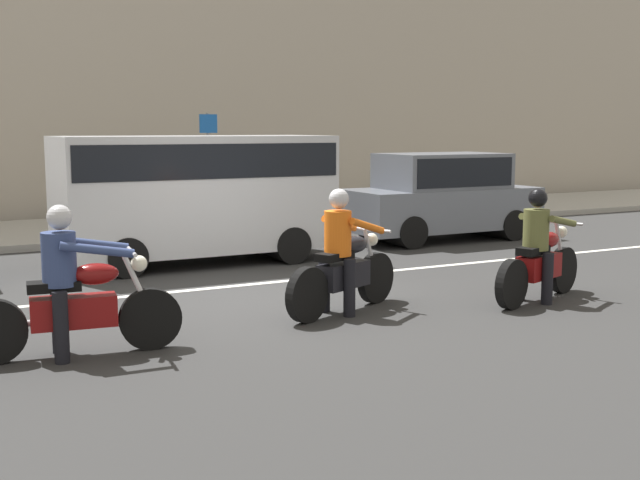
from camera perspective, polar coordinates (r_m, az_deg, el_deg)
The scene contains 11 objects.
ground_plane at distance 11.13m, azimuth -4.63°, elevation -4.11°, with size 80.00×80.00×0.00m, color #2B2B2B.
sidewalk_slab at distance 18.65m, azimuth -14.34°, elevation 0.77°, with size 40.00×4.40×0.14m, color #99968E.
building_facade at distance 22.00m, azimuth -16.93°, elevation 14.63°, with size 40.00×1.40×10.01m, color #A89E8E.
lane_marking_stripe at distance 11.90m, azimuth -6.97°, elevation -3.34°, with size 18.00×0.14×0.01m, color silver.
motorcycle_with_rider_denim_blue at distance 8.55m, azimuth -17.16°, elevation -3.73°, with size 2.19×0.72×1.56m.
motorcycle_with_rider_orange_stripe at distance 10.12m, azimuth 1.62°, elevation -1.57°, with size 1.97×1.01×1.58m.
motorcycle_with_rider_olive at distance 11.20m, azimuth 15.24°, elevation -1.02°, with size 2.01×0.92×1.53m.
parked_van_silver at distance 13.98m, azimuth -8.84°, elevation 3.55°, with size 4.60×1.96×2.19m.
parked_hatchback_slate_gray at distance 16.91m, azimuth 8.62°, elevation 3.17°, with size 4.08×1.76×1.80m.
street_sign_post at distance 19.54m, azimuth -7.90°, elevation 5.98°, with size 0.44×0.08×2.53m.
pedestrian_bystander at distance 18.70m, azimuth -13.76°, elevation 4.13°, with size 0.34×0.34×1.72m.
Camera 1 is at (-4.26, -10.02, 2.32)m, focal length 45.18 mm.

